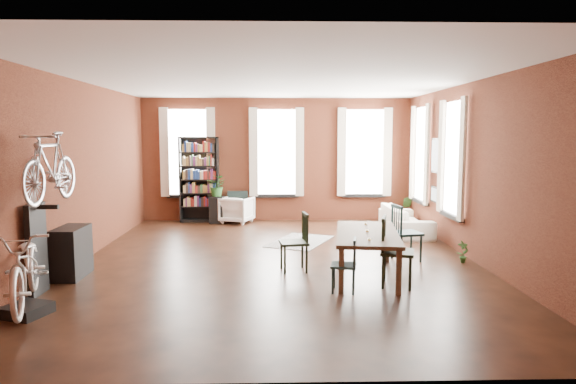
{
  "coord_description": "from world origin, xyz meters",
  "views": [
    {
      "loc": [
        -0.06,
        -8.95,
        2.25
      ],
      "look_at": [
        0.19,
        0.6,
        1.18
      ],
      "focal_mm": 32.0,
      "sensor_mm": 36.0,
      "label": 1
    }
  ],
  "objects_px": {
    "dining_chair_a": "(344,265)",
    "plant_stand": "(217,210)",
    "bookshelf": "(199,180)",
    "cream_sofa": "(406,215)",
    "bike_trainer": "(26,310)",
    "console_table": "(71,252)",
    "dining_chair_c": "(397,252)",
    "dining_chair_d": "(407,233)",
    "dining_table": "(367,254)",
    "white_armchair": "(237,208)",
    "dining_chair_b": "(294,242)",
    "bicycle_floor": "(25,231)"
  },
  "relations": [
    {
      "from": "dining_chair_a",
      "to": "plant_stand",
      "type": "height_order",
      "value": "dining_chair_a"
    },
    {
      "from": "bookshelf",
      "to": "cream_sofa",
      "type": "distance_m",
      "value": 5.28
    },
    {
      "from": "bike_trainer",
      "to": "console_table",
      "type": "bearing_deg",
      "value": 93.71
    },
    {
      "from": "dining_chair_c",
      "to": "dining_chair_d",
      "type": "height_order",
      "value": "dining_chair_c"
    },
    {
      "from": "console_table",
      "to": "plant_stand",
      "type": "xyz_separation_m",
      "value": [
        1.75,
        4.98,
        -0.06
      ]
    },
    {
      "from": "bookshelf",
      "to": "dining_table",
      "type": "bearing_deg",
      "value": -57.14
    },
    {
      "from": "dining_chair_d",
      "to": "plant_stand",
      "type": "distance_m",
      "value": 5.58
    },
    {
      "from": "dining_chair_c",
      "to": "plant_stand",
      "type": "bearing_deg",
      "value": 45.84
    },
    {
      "from": "white_armchair",
      "to": "cream_sofa",
      "type": "height_order",
      "value": "cream_sofa"
    },
    {
      "from": "dining_chair_c",
      "to": "white_armchair",
      "type": "bearing_deg",
      "value": 41.75
    },
    {
      "from": "dining_chair_b",
      "to": "bookshelf",
      "type": "distance_m",
      "value": 5.46
    },
    {
      "from": "dining_table",
      "to": "plant_stand",
      "type": "height_order",
      "value": "dining_table"
    },
    {
      "from": "console_table",
      "to": "bicycle_floor",
      "type": "bearing_deg",
      "value": -85.19
    },
    {
      "from": "dining_chair_d",
      "to": "dining_chair_b",
      "type": "bearing_deg",
      "value": 96.33
    },
    {
      "from": "cream_sofa",
      "to": "dining_chair_d",
      "type": "bearing_deg",
      "value": 165.97
    },
    {
      "from": "bike_trainer",
      "to": "plant_stand",
      "type": "bearing_deg",
      "value": 76.37
    },
    {
      "from": "dining_chair_c",
      "to": "bookshelf",
      "type": "relative_size",
      "value": 0.47
    },
    {
      "from": "dining_chair_d",
      "to": "bicycle_floor",
      "type": "height_order",
      "value": "bicycle_floor"
    },
    {
      "from": "dining_chair_a",
      "to": "white_armchair",
      "type": "relative_size",
      "value": 1.04
    },
    {
      "from": "dining_table",
      "to": "dining_chair_b",
      "type": "xyz_separation_m",
      "value": [
        -1.15,
        0.35,
        0.13
      ]
    },
    {
      "from": "white_armchair",
      "to": "dining_chair_d",
      "type": "bearing_deg",
      "value": 149.93
    },
    {
      "from": "dining_table",
      "to": "dining_chair_b",
      "type": "distance_m",
      "value": 1.21
    },
    {
      "from": "bookshelf",
      "to": "white_armchair",
      "type": "distance_m",
      "value": 1.24
    },
    {
      "from": "dining_chair_d",
      "to": "cream_sofa",
      "type": "xyz_separation_m",
      "value": [
        0.64,
        2.57,
        -0.1
      ]
    },
    {
      "from": "bookshelf",
      "to": "bike_trainer",
      "type": "xyz_separation_m",
      "value": [
        -1.17,
        -6.96,
        -1.03
      ]
    },
    {
      "from": "dining_chair_a",
      "to": "dining_chair_b",
      "type": "bearing_deg",
      "value": -138.8
    },
    {
      "from": "white_armchair",
      "to": "console_table",
      "type": "height_order",
      "value": "console_table"
    },
    {
      "from": "dining_chair_c",
      "to": "console_table",
      "type": "relative_size",
      "value": 1.29
    },
    {
      "from": "dining_chair_a",
      "to": "plant_stand",
      "type": "xyz_separation_m",
      "value": [
        -2.46,
        5.86,
        -0.05
      ]
    },
    {
      "from": "bookshelf",
      "to": "cream_sofa",
      "type": "xyz_separation_m",
      "value": [
        4.95,
        -1.7,
        -0.69
      ]
    },
    {
      "from": "dining_chair_a",
      "to": "console_table",
      "type": "distance_m",
      "value": 4.3
    },
    {
      "from": "dining_chair_b",
      "to": "dining_chair_d",
      "type": "distance_m",
      "value": 2.15
    },
    {
      "from": "dining_chair_b",
      "to": "plant_stand",
      "type": "bearing_deg",
      "value": -167.42
    },
    {
      "from": "dining_table",
      "to": "dining_chair_b",
      "type": "height_order",
      "value": "dining_chair_b"
    },
    {
      "from": "dining_chair_b",
      "to": "cream_sofa",
      "type": "relative_size",
      "value": 0.46
    },
    {
      "from": "dining_chair_b",
      "to": "bicycle_floor",
      "type": "bearing_deg",
      "value": -67.23
    },
    {
      "from": "bicycle_floor",
      "to": "dining_chair_d",
      "type": "bearing_deg",
      "value": 8.86
    },
    {
      "from": "bookshelf",
      "to": "white_armchair",
      "type": "bearing_deg",
      "value": -11.78
    },
    {
      "from": "dining_table",
      "to": "dining_chair_a",
      "type": "bearing_deg",
      "value": -113.24
    },
    {
      "from": "bike_trainer",
      "to": "bicycle_floor",
      "type": "xyz_separation_m",
      "value": [
        0.03,
        -0.01,
        1.0
      ]
    },
    {
      "from": "plant_stand",
      "to": "dining_chair_b",
      "type": "bearing_deg",
      "value": -69.22
    },
    {
      "from": "dining_chair_c",
      "to": "cream_sofa",
      "type": "xyz_separation_m",
      "value": [
        1.19,
        4.14,
        -0.11
      ]
    },
    {
      "from": "dining_chair_c",
      "to": "console_table",
      "type": "xyz_separation_m",
      "value": [
        -5.04,
        0.64,
        -0.12
      ]
    },
    {
      "from": "dining_chair_d",
      "to": "console_table",
      "type": "height_order",
      "value": "dining_chair_d"
    },
    {
      "from": "dining_chair_d",
      "to": "bike_trainer",
      "type": "bearing_deg",
      "value": 104.59
    },
    {
      "from": "bike_trainer",
      "to": "plant_stand",
      "type": "relative_size",
      "value": 0.7
    },
    {
      "from": "dining_chair_c",
      "to": "cream_sofa",
      "type": "relative_size",
      "value": 0.5
    },
    {
      "from": "bike_trainer",
      "to": "bicycle_floor",
      "type": "relative_size",
      "value": 0.26
    },
    {
      "from": "dining_chair_a",
      "to": "bike_trainer",
      "type": "height_order",
      "value": "dining_chair_a"
    },
    {
      "from": "dining_chair_b",
      "to": "dining_chair_c",
      "type": "distance_m",
      "value": 1.75
    }
  ]
}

